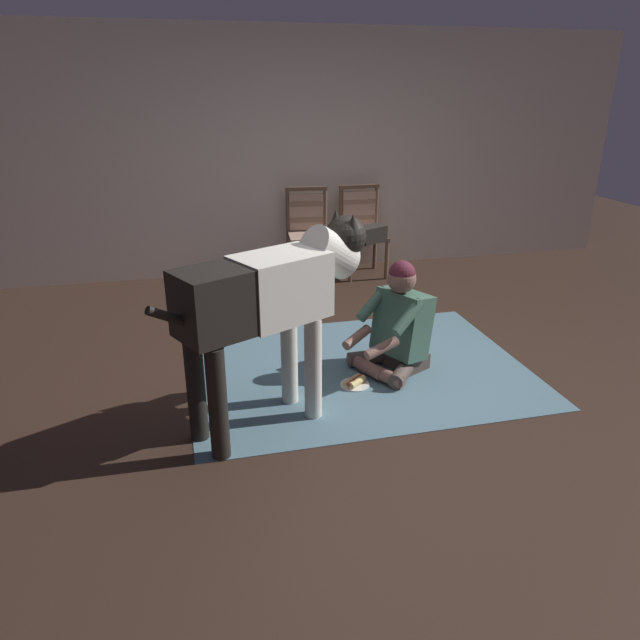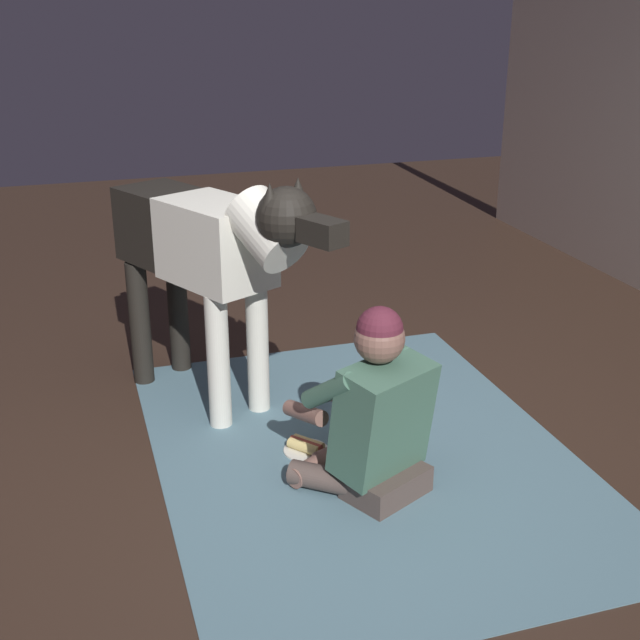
{
  "view_description": "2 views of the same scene",
  "coord_description": "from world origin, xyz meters",
  "views": [
    {
      "loc": [
        -1.35,
        -3.54,
        1.99
      ],
      "look_at": [
        -0.54,
        -0.15,
        0.59
      ],
      "focal_mm": 32.56,
      "sensor_mm": 36.0,
      "label": 1
    },
    {
      "loc": [
        3.07,
        -0.98,
        2.03
      ],
      "look_at": [
        -0.36,
        0.09,
        0.61
      ],
      "focal_mm": 47.4,
      "sensor_mm": 36.0,
      "label": 2
    }
  ],
  "objects": [
    {
      "name": "ground_plane",
      "position": [
        0.0,
        0.0,
        0.0
      ],
      "size": [
        13.3,
        13.3,
        0.0
      ],
      "primitive_type": "plane",
      "color": "#33231A"
    },
    {
      "name": "back_wall",
      "position": [
        0.0,
        2.97,
        1.3
      ],
      "size": [
        7.69,
        0.1,
        2.6
      ],
      "primitive_type": "cube",
      "color": "beige",
      "rests_on": "ground"
    },
    {
      "name": "area_rug",
      "position": [
        -0.15,
        0.23,
        0.0
      ],
      "size": [
        2.51,
        1.87,
        0.01
      ],
      "primitive_type": "cube",
      "color": "slate",
      "rests_on": "ground"
    },
    {
      "name": "dining_chair_left_of_pair",
      "position": [
        -0.01,
        2.59,
        0.54
      ],
      "size": [
        0.51,
        0.51,
        0.98
      ],
      "color": "brown",
      "rests_on": "ground"
    },
    {
      "name": "dining_chair_right_of_pair",
      "position": [
        0.61,
        2.59,
        0.54
      ],
      "size": [
        0.46,
        0.47,
        0.98
      ],
      "color": "brown",
      "rests_on": "ground"
    },
    {
      "name": "person_sitting_on_floor",
      "position": [
        0.13,
        0.17,
        0.35
      ],
      "size": [
        0.71,
        0.63,
        0.84
      ],
      "color": "#4F403A",
      "rests_on": "ground"
    },
    {
      "name": "large_dog",
      "position": [
        -0.87,
        -0.32,
        0.84
      ],
      "size": [
        1.55,
        0.87,
        1.27
      ],
      "color": "silver",
      "rests_on": "ground"
    },
    {
      "name": "hot_dog_on_plate",
      "position": [
        -0.25,
        -0.02,
        0.03
      ],
      "size": [
        0.21,
        0.21,
        0.06
      ],
      "color": "silver",
      "rests_on": "ground"
    }
  ]
}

